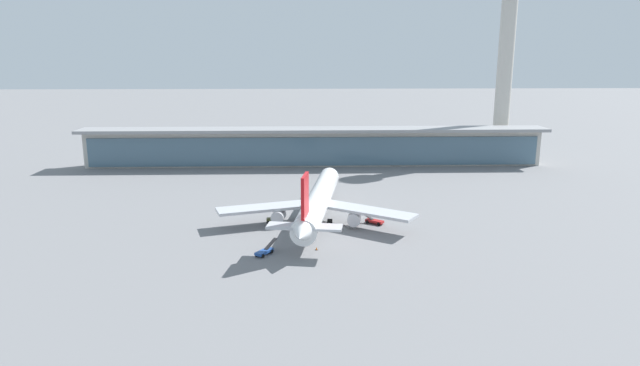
{
  "coord_description": "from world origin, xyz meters",
  "views": [
    {
      "loc": [
        -4.88,
        -136.65,
        43.06
      ],
      "look_at": [
        0.0,
        12.2,
        8.26
      ],
      "focal_mm": 30.67,
      "sensor_mm": 36.0,
      "label": 1
    }
  ],
  "objects_px": {
    "service_truck_under_wing_blue": "(265,251)",
    "service_truck_mid_apron_red": "(374,221)",
    "control_tower": "(506,52)",
    "airliner_on_stand": "(318,201)",
    "service_truck_near_nose_olive": "(272,220)",
    "safety_cone_alpha": "(317,249)"
  },
  "relations": [
    {
      "from": "service_truck_under_wing_blue",
      "to": "safety_cone_alpha",
      "type": "bearing_deg",
      "value": 12.36
    },
    {
      "from": "service_truck_near_nose_olive",
      "to": "service_truck_under_wing_blue",
      "type": "relative_size",
      "value": 0.45
    },
    {
      "from": "service_truck_under_wing_blue",
      "to": "service_truck_mid_apron_red",
      "type": "height_order",
      "value": "same"
    },
    {
      "from": "service_truck_under_wing_blue",
      "to": "control_tower",
      "type": "height_order",
      "value": "control_tower"
    },
    {
      "from": "service_truck_near_nose_olive",
      "to": "service_truck_mid_apron_red",
      "type": "relative_size",
      "value": 0.46
    },
    {
      "from": "control_tower",
      "to": "safety_cone_alpha",
      "type": "relative_size",
      "value": 116.79
    },
    {
      "from": "service_truck_under_wing_blue",
      "to": "service_truck_mid_apron_red",
      "type": "relative_size",
      "value": 1.02
    },
    {
      "from": "control_tower",
      "to": "airliner_on_stand",
      "type": "bearing_deg",
      "value": -131.74
    },
    {
      "from": "airliner_on_stand",
      "to": "service_truck_near_nose_olive",
      "type": "xyz_separation_m",
      "value": [
        -12.16,
        -0.69,
        -4.78
      ]
    },
    {
      "from": "service_truck_mid_apron_red",
      "to": "safety_cone_alpha",
      "type": "xyz_separation_m",
      "value": [
        -15.58,
        -19.42,
        -0.49
      ]
    },
    {
      "from": "control_tower",
      "to": "service_truck_mid_apron_red",
      "type": "bearing_deg",
      "value": -125.5
    },
    {
      "from": "airliner_on_stand",
      "to": "control_tower",
      "type": "xyz_separation_m",
      "value": [
        80.41,
        90.13,
        38.73
      ]
    },
    {
      "from": "service_truck_mid_apron_red",
      "to": "control_tower",
      "type": "distance_m",
      "value": 121.44
    },
    {
      "from": "airliner_on_stand",
      "to": "safety_cone_alpha",
      "type": "distance_m",
      "value": 22.25
    },
    {
      "from": "service_truck_under_wing_blue",
      "to": "safety_cone_alpha",
      "type": "relative_size",
      "value": 9.17
    },
    {
      "from": "airliner_on_stand",
      "to": "control_tower",
      "type": "height_order",
      "value": "control_tower"
    },
    {
      "from": "service_truck_near_nose_olive",
      "to": "safety_cone_alpha",
      "type": "bearing_deg",
      "value": -61.88
    },
    {
      "from": "airliner_on_stand",
      "to": "service_truck_mid_apron_red",
      "type": "distance_m",
      "value": 15.52
    },
    {
      "from": "service_truck_near_nose_olive",
      "to": "service_truck_mid_apron_red",
      "type": "distance_m",
      "value": 26.79
    },
    {
      "from": "airliner_on_stand",
      "to": "service_truck_mid_apron_red",
      "type": "xyz_separation_m",
      "value": [
        14.59,
        -2.16,
        -4.85
      ]
    },
    {
      "from": "airliner_on_stand",
      "to": "service_truck_mid_apron_red",
      "type": "height_order",
      "value": "airliner_on_stand"
    },
    {
      "from": "airliner_on_stand",
      "to": "service_truck_under_wing_blue",
      "type": "height_order",
      "value": "airliner_on_stand"
    }
  ]
}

